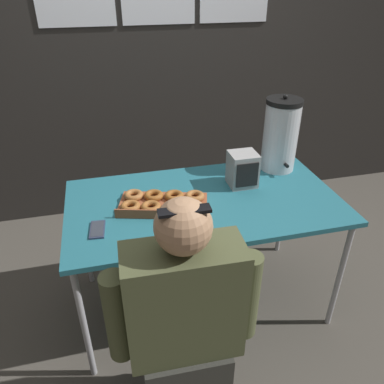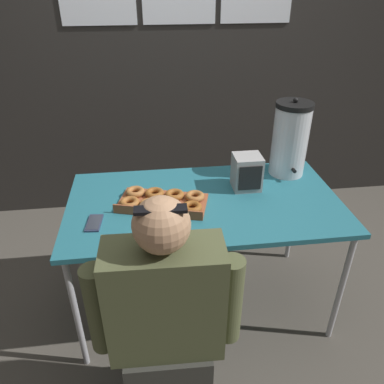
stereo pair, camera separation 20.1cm
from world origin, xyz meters
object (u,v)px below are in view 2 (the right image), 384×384
object	(u,v)px
coffee_urn	(290,139)
cell_phone	(94,223)
donut_box	(162,201)
person_seated	(167,327)
space_heater	(247,172)

from	to	relation	value
coffee_urn	cell_phone	distance (m)	1.22
donut_box	person_seated	size ratio (longest dim) A/B	0.43
coffee_urn	space_heater	world-z (taller)	coffee_urn
space_heater	person_seated	world-z (taller)	person_seated
space_heater	person_seated	distance (m)	0.97
donut_box	space_heater	world-z (taller)	space_heater
cell_phone	space_heater	xyz separation A→B (m)	(0.84, 0.26, 0.09)
coffee_urn	person_seated	distance (m)	1.29
cell_phone	donut_box	bearing A→B (deg)	26.51
cell_phone	person_seated	size ratio (longest dim) A/B	0.12
person_seated	space_heater	bearing A→B (deg)	-122.70
donut_box	person_seated	distance (m)	0.67
space_heater	person_seated	bearing A→B (deg)	-124.58
coffee_urn	person_seated	bearing A→B (deg)	-131.94
coffee_urn	person_seated	xyz separation A→B (m)	(-0.81, -0.90, -0.44)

